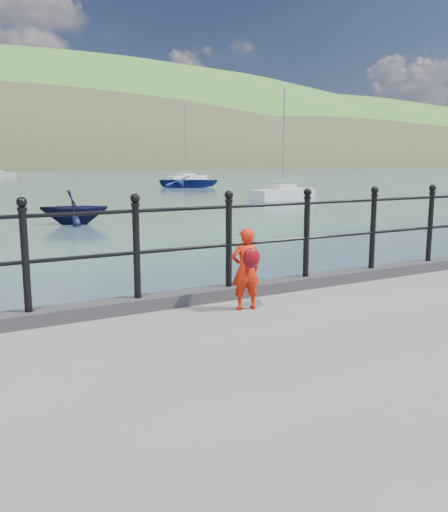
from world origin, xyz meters
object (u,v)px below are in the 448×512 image
launch_blue (189,181)px  launch_navy (74,207)px  child (246,268)px  sailboat_near (283,194)px  sailboat_far (185,179)px  railing (185,236)px

launch_blue → launch_navy: bearing=-178.7°
child → launch_navy: bearing=-86.9°
child → sailboat_near: 33.08m
sailboat_near → sailboat_far: sailboat_far is taller
railing → launch_blue: railing is taller
railing → sailboat_near: sailboat_near is taller
railing → sailboat_far: bearing=65.1°
child → launch_navy: child is taller
child → sailboat_far: bearing=-103.6°
railing → sailboat_near: bearing=52.9°
launch_navy → child: bearing=-169.8°
sailboat_near → railing: bearing=-142.8°
railing → launch_blue: size_ratio=3.04×
child → sailboat_far: size_ratio=0.09×
launch_navy → sailboat_far: (25.11, 42.67, -0.40)m
railing → launch_navy: bearing=80.5°
launch_navy → sailboat_near: 18.95m
sailboat_far → sailboat_near: bearing=-130.5°
launch_blue → sailboat_far: 17.12m
launch_blue → launch_navy: size_ratio=2.12×
child → launch_navy: (2.44, 18.25, -0.74)m
railing → launch_blue: (21.20, 44.67, -1.21)m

